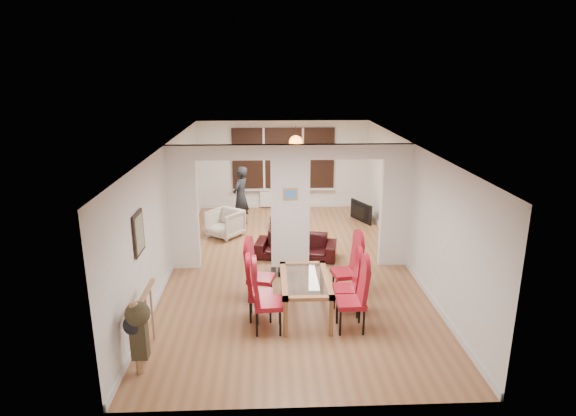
{
  "coord_description": "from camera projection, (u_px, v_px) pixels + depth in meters",
  "views": [
    {
      "loc": [
        -0.44,
        -9.54,
        4.07
      ],
      "look_at": [
        -0.02,
        0.6,
        1.1
      ],
      "focal_mm": 30.0,
      "sensor_mm": 36.0,
      "label": 1
    }
  ],
  "objects": [
    {
      "name": "bowl",
      "position": [
        292.0,
        219.0,
        12.64
      ],
      "size": [
        0.21,
        0.21,
        0.05
      ],
      "primitive_type": "imported",
      "color": "black",
      "rests_on": "coffee_table"
    },
    {
      "name": "dining_chair_rb",
      "position": [
        346.0,
        285.0,
        8.15
      ],
      "size": [
        0.43,
        0.43,
        1.06
      ],
      "primitive_type": null,
      "rotation": [
        0.0,
        0.0,
        -0.02
      ],
      "color": "maroon",
      "rests_on": "floor"
    },
    {
      "name": "dining_chair_rc",
      "position": [
        345.0,
        269.0,
        8.72
      ],
      "size": [
        0.53,
        0.53,
        1.14
      ],
      "primitive_type": null,
      "rotation": [
        0.0,
        0.0,
        0.18
      ],
      "color": "maroon",
      "rests_on": "floor"
    },
    {
      "name": "room_walls",
      "position": [
        290.0,
        207.0,
        9.95
      ],
      "size": [
        5.0,
        9.0,
        2.6
      ],
      "primitive_type": null,
      "color": "silver",
      "rests_on": "floor"
    },
    {
      "name": "divider_wall",
      "position": [
        290.0,
        207.0,
        9.95
      ],
      "size": [
        5.0,
        0.18,
        2.6
      ],
      "primitive_type": "cube",
      "color": "white",
      "rests_on": "floor"
    },
    {
      "name": "sofa",
      "position": [
        296.0,
        246.0,
        10.69
      ],
      "size": [
        1.87,
        1.01,
        0.52
      ],
      "primitive_type": "imported",
      "rotation": [
        0.0,
        0.0,
        -0.18
      ],
      "color": "black",
      "rests_on": "floor"
    },
    {
      "name": "television",
      "position": [
        358.0,
        212.0,
        13.16
      ],
      "size": [
        0.91,
        0.5,
        0.54
      ],
      "primitive_type": "imported",
      "rotation": [
        0.0,
        0.0,
        1.99
      ],
      "color": "black",
      "rests_on": "floor"
    },
    {
      "name": "radiator",
      "position": [
        283.0,
        198.0,
        14.45
      ],
      "size": [
        1.4,
        0.08,
        0.5
      ],
      "primitive_type": "cube",
      "color": "white",
      "rests_on": "floor"
    },
    {
      "name": "armchair",
      "position": [
        225.0,
        223.0,
        11.97
      ],
      "size": [
        1.04,
        1.05,
        0.69
      ],
      "primitive_type": "imported",
      "rotation": [
        0.0,
        0.0,
        -0.66
      ],
      "color": "#BEB1A1",
      "rests_on": "floor"
    },
    {
      "name": "coffee_table",
      "position": [
        287.0,
        223.0,
        12.76
      ],
      "size": [
        1.02,
        0.65,
        0.22
      ],
      "primitive_type": null,
      "rotation": [
        0.0,
        0.0,
        0.19
      ],
      "color": "black",
      "rests_on": "floor"
    },
    {
      "name": "bay_window_blinds",
      "position": [
        283.0,
        158.0,
        14.15
      ],
      "size": [
        3.0,
        0.08,
        1.8
      ],
      "primitive_type": "cube",
      "color": "black",
      "rests_on": "room_walls"
    },
    {
      "name": "wall_poster",
      "position": [
        139.0,
        233.0,
        7.46
      ],
      "size": [
        0.04,
        0.52,
        0.67
      ],
      "primitive_type": "cube",
      "color": "gray",
      "rests_on": "room_walls"
    },
    {
      "name": "stair_newel",
      "position": [
        146.0,
        319.0,
        7.0
      ],
      "size": [
        0.4,
        1.2,
        1.1
      ],
      "primitive_type": null,
      "color": "#A5744C",
      "rests_on": "floor"
    },
    {
      "name": "dining_chair_lc",
      "position": [
        261.0,
        274.0,
        8.55
      ],
      "size": [
        0.53,
        0.53,
        1.09
      ],
      "primitive_type": null,
      "rotation": [
        0.0,
        0.0,
        -0.25
      ],
      "color": "maroon",
      "rests_on": "floor"
    },
    {
      "name": "dining_chair_la",
      "position": [
        268.0,
        299.0,
        7.6
      ],
      "size": [
        0.48,
        0.48,
        1.12
      ],
      "primitive_type": null,
      "rotation": [
        0.0,
        0.0,
        0.08
      ],
      "color": "maroon",
      "rests_on": "floor"
    },
    {
      "name": "dining_table",
      "position": [
        305.0,
        297.0,
        8.15
      ],
      "size": [
        0.82,
        1.45,
        0.68
      ],
      "primitive_type": null,
      "color": "#915C35",
      "rests_on": "floor"
    },
    {
      "name": "floor",
      "position": [
        290.0,
        265.0,
        10.31
      ],
      "size": [
        5.0,
        9.0,
        0.01
      ],
      "primitive_type": "cube",
      "color": "#95613C",
      "rests_on": "ground"
    },
    {
      "name": "bottle",
      "position": [
        280.0,
        214.0,
        12.64
      ],
      "size": [
        0.08,
        0.08,
        0.31
      ],
      "primitive_type": "cylinder",
      "color": "#143F19",
      "rests_on": "coffee_table"
    },
    {
      "name": "dining_chair_lb",
      "position": [
        260.0,
        290.0,
        7.99
      ],
      "size": [
        0.42,
        0.42,
        1.02
      ],
      "primitive_type": null,
      "rotation": [
        0.0,
        0.0,
        0.01
      ],
      "color": "maroon",
      "rests_on": "floor"
    },
    {
      "name": "person",
      "position": [
        241.0,
        196.0,
        12.7
      ],
      "size": [
        0.69,
        0.6,
        1.6
      ],
      "primitive_type": "imported",
      "rotation": [
        0.0,
        0.0,
        -2.01
      ],
      "color": "black",
      "rests_on": "floor"
    },
    {
      "name": "pendant_light",
      "position": [
        296.0,
        142.0,
        12.88
      ],
      "size": [
        0.36,
        0.36,
        0.36
      ],
      "primitive_type": "sphere",
      "color": "orange",
      "rests_on": "room_walls"
    },
    {
      "name": "dining_chair_ra",
      "position": [
        351.0,
        297.0,
        7.64
      ],
      "size": [
        0.45,
        0.45,
        1.12
      ],
      "primitive_type": null,
      "rotation": [
        0.0,
        0.0,
        0.01
      ],
      "color": "maroon",
      "rests_on": "floor"
    },
    {
      "name": "pillar_photo",
      "position": [
        290.0,
        194.0,
        9.77
      ],
      "size": [
        0.3,
        0.03,
        0.25
      ],
      "primitive_type": "cube",
      "color": "#4C8CD8",
      "rests_on": "divider_wall"
    },
    {
      "name": "shoes",
      "position": [
        277.0,
        272.0,
        9.82
      ],
      "size": [
        0.25,
        0.28,
        0.11
      ],
      "primitive_type": null,
      "color": "black",
      "rests_on": "floor"
    }
  ]
}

